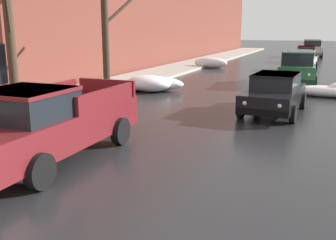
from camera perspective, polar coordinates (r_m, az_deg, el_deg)
The scene contains 13 objects.
left_sidewalk_slab at distance 20.47m, azimuth -8.54°, elevation 4.98°, with size 3.22×80.00×0.15m, color #A8A399.
snow_bank_near_corner_left at distance 18.84m, azimuth -2.88°, elevation 5.35°, with size 2.24×1.49×0.79m.
snow_bank_mid_block_left at distance 19.38m, azimuth -2.07°, elevation 5.43°, with size 3.00×1.20×0.68m.
snow_bank_near_corner_right at distance 18.76m, azimuth 22.66°, elevation 3.92°, with size 3.18×0.92×0.64m.
snow_bank_along_right_kerb at distance 30.21m, azimuth 6.20°, elevation 8.31°, with size 2.59×0.93×0.80m.
bare_tree_second_along_sidewalk at distance 12.39m, azimuth -22.42°, elevation 12.77°, with size 1.75×1.81×6.22m.
bare_tree_mid_block at distance 16.71m, azimuth -9.32°, elevation 14.76°, with size 2.29×3.36×6.71m.
pickup_truck_maroon_approaching_near_lane at distance 9.35m, azimuth -17.34°, elevation -0.42°, with size 2.21×5.39×1.76m.
sedan_black_parked_kerbside_close at distance 14.49m, azimuth 15.36°, elevation 3.92°, with size 2.06×4.23×1.42m.
suv_green_parked_kerbside_mid at distance 22.18m, azimuth 18.36°, elevation 7.47°, with size 2.25×4.74×1.82m.
sedan_white_parked_far_down_block at distance 29.95m, azimuth 19.07°, elevation 8.33°, with size 2.10×3.96×1.42m.
sedan_red_queued_behind_truck at distance 37.13m, azimuth 19.57°, elevation 9.13°, with size 1.97×4.49×1.42m.
suv_silver_at_far_intersection at distance 43.96m, azimuth 20.31°, elevation 9.93°, with size 2.38×4.69×1.82m.
Camera 1 is at (4.15, 0.65, 3.01)m, focal length 41.59 mm.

